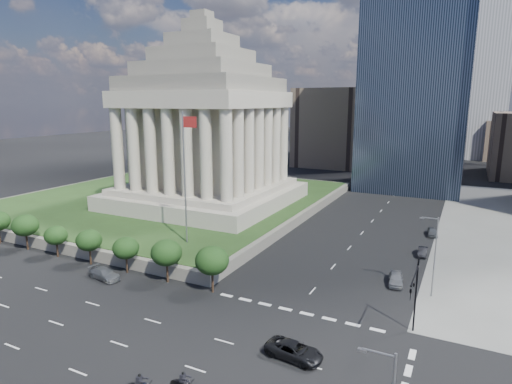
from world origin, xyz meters
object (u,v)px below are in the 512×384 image
Objects in this scene: pickup_truck at (294,351)px; suv_grey at (104,274)px; traffic_signal_ne at (415,291)px; motorcycle_trail at (139,384)px; parked_sedan_mid at (423,252)px; motorcycle_lead at (182,381)px; flagpole at (185,171)px; parked_sedan_near at (396,279)px; war_memorial at (204,111)px; street_lamp_north at (434,252)px; parked_sedan_far at (432,232)px.

suv_grey is at bearing 85.84° from pickup_truck.
traffic_signal_ne is at bearing -42.03° from pickup_truck.
traffic_signal_ne is 13.16m from pickup_truck.
pickup_truck is 13.95m from motorcycle_trail.
parked_sedan_mid is at bearing 93.29° from traffic_signal_ne.
pickup_truck is at bearing -138.47° from traffic_signal_ne.
traffic_signal_ne is at bearing 43.17° from motorcycle_lead.
motorcycle_lead is 3.48m from motorcycle_trail.
flagpole is 33.32m from parked_sedan_near.
flagpole is 18.47m from suv_grey.
traffic_signal_ne is 14.20m from parked_sedan_near.
war_memorial is 16.66× the size of motorcycle_lead.
war_memorial is 43.09m from suv_grey.
traffic_signal_ne is 1.77× the size of parked_sedan_near.
pickup_truck is at bearing -117.35° from street_lamp_north.
war_memorial is at bearing 143.58° from traffic_signal_ne.
suv_grey is 1.21× the size of parked_sedan_far.
traffic_signal_ne is (46.50, -34.30, -16.15)m from war_memorial.
street_lamp_north reaches higher than motorcycle_lead.
parked_sedan_mid is at bearing 71.94° from parked_sedan_near.
flagpole is 2.00× the size of street_lamp_north.
pickup_truck is (-10.09, -19.51, -4.90)m from street_lamp_north.
parked_sedan_near reaches higher than parked_sedan_mid.
traffic_signal_ne reaches higher than suv_grey.
parked_sedan_near is at bearing 105.05° from traffic_signal_ne.
motorcycle_lead is at bearing -55.38° from flagpole.
traffic_signal_ne reaches higher than parked_sedan_near.
parked_sedan_far is (37.69, 39.97, -0.02)m from suv_grey.
motorcycle_trail reaches higher than parked_sedan_mid.
motorcycle_trail is at bearing 143.90° from pickup_truck.
war_memorial is 1.95× the size of flagpole.
motorcycle_trail is (-19.51, -29.78, -4.72)m from street_lamp_north.
parked_sedan_mid is at bearing 56.18° from motorcycle_trail.
suv_grey is 26.74m from motorcycle_lead.
parked_sedan_mid is 47.53m from motorcycle_trail.
parked_sedan_near is 24.38m from parked_sedan_far.
street_lamp_north is at bearing -83.46° from parked_sedan_mid.
war_memorial is 8.63× the size of parked_sedan_near.
street_lamp_north is 2.21× the size of parked_sedan_near.
parked_sedan_far is (-1.00, 37.27, -4.53)m from traffic_signal_ne.
war_memorial is at bearing 47.66° from pickup_truck.
motorcycle_lead reaches higher than pickup_truck.
war_memorial is 60.16m from pickup_truck.
suv_grey is at bearing -78.08° from war_memorial.
street_lamp_north reaches higher than parked_sedan_near.
suv_grey is at bearing -160.49° from street_lamp_north.
street_lamp_north is 26.50m from parked_sedan_far.
traffic_signal_ne is 11.34m from street_lamp_north.
parked_sedan_mid is (-2.31, 14.52, -5.04)m from street_lamp_north.
motorcycle_trail is (20.00, -15.78, 0.20)m from suv_grey.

